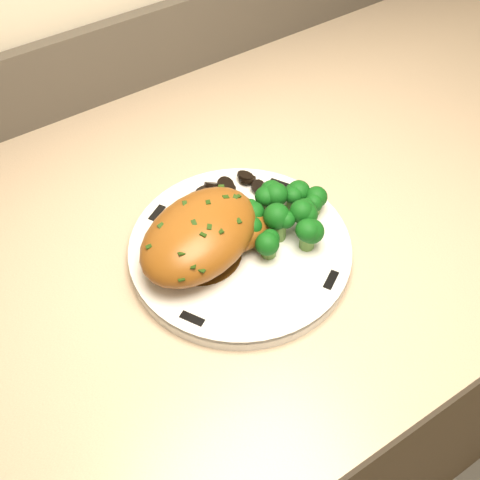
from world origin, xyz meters
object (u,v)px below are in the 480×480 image
chicken_breast (204,235)px  broccoli_florets (282,216)px  counter (390,283)px  plate (240,250)px

chicken_breast → broccoli_florets: chicken_breast is taller
counter → plate: (-0.40, -0.05, 0.43)m
chicken_breast → broccoli_florets: 0.10m
plate → chicken_breast: (-0.04, 0.01, 0.04)m
plate → chicken_breast: size_ratio=1.39×
chicken_breast → counter: bearing=-14.2°
counter → broccoli_florets: bearing=-170.5°
plate → broccoli_florets: size_ratio=2.18×
counter → plate: bearing=-172.6°
chicken_breast → broccoli_florets: bearing=-31.1°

